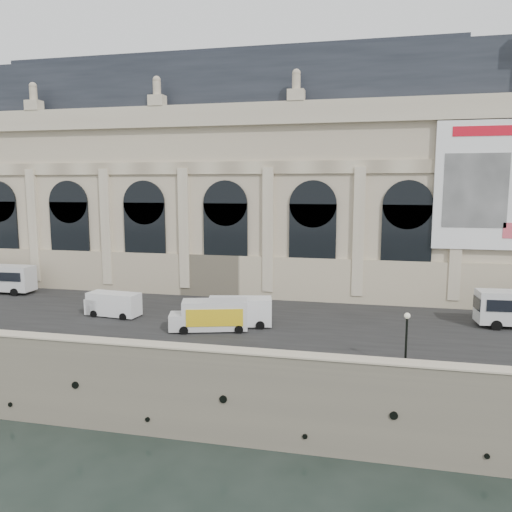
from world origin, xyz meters
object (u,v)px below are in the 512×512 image
Objects in this scene: van_b at (236,312)px; van_c at (111,304)px; box_truck at (210,316)px; lamp_right at (406,342)px.

van_b is 1.14× the size of van_c.
lamp_right reaches higher than box_truck.
box_truck reaches higher than van_b.
lamp_right is (16.45, -6.30, 0.68)m from box_truck.
van_b is 0.88× the size of box_truck.
van_c is (-13.14, 0.76, -0.14)m from van_b.
van_b is at bearing -3.30° from van_c.
lamp_right reaches higher than van_b.
box_truck reaches higher than van_c.
van_c is 11.58m from box_truck.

